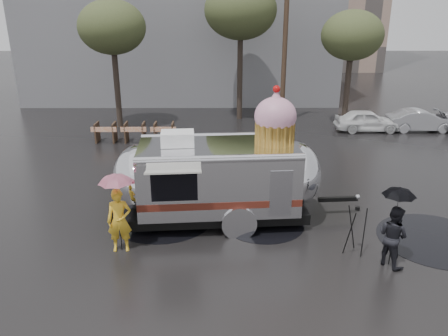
{
  "coord_description": "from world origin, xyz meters",
  "views": [
    {
      "loc": [
        -1.08,
        -11.66,
        6.53
      ],
      "look_at": [
        -1.02,
        1.22,
        1.77
      ],
      "focal_mm": 35.0,
      "sensor_mm": 36.0,
      "label": 1
    }
  ],
  "objects_px": {
    "airstream_trailer": "(221,174)",
    "tripod": "(355,226)",
    "person_left": "(119,221)",
    "person_right": "(393,236)"
  },
  "relations": [
    {
      "from": "person_left",
      "to": "person_right",
      "type": "bearing_deg",
      "value": -13.44
    },
    {
      "from": "airstream_trailer",
      "to": "person_left",
      "type": "bearing_deg",
      "value": -149.99
    },
    {
      "from": "person_left",
      "to": "tripod",
      "type": "distance_m",
      "value": 6.57
    },
    {
      "from": "person_right",
      "to": "tripod",
      "type": "height_order",
      "value": "person_right"
    },
    {
      "from": "airstream_trailer",
      "to": "person_right",
      "type": "relative_size",
      "value": 4.8
    },
    {
      "from": "tripod",
      "to": "airstream_trailer",
      "type": "bearing_deg",
      "value": 174.38
    },
    {
      "from": "airstream_trailer",
      "to": "person_left",
      "type": "distance_m",
      "value": 3.5
    },
    {
      "from": "person_left",
      "to": "person_right",
      "type": "height_order",
      "value": "person_left"
    },
    {
      "from": "airstream_trailer",
      "to": "tripod",
      "type": "relative_size",
      "value": 5.72
    },
    {
      "from": "airstream_trailer",
      "to": "tripod",
      "type": "bearing_deg",
      "value": -34.09
    }
  ]
}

